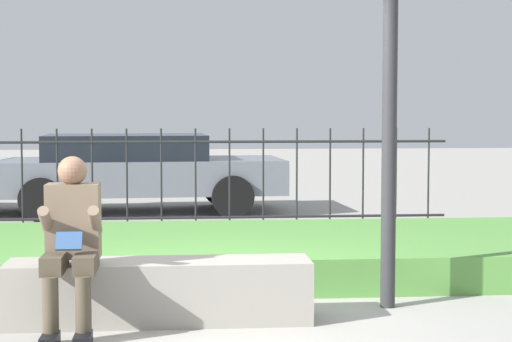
% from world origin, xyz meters
% --- Properties ---
extents(ground_plane, '(60.00, 60.00, 0.00)m').
position_xyz_m(ground_plane, '(0.00, 0.00, 0.00)').
color(ground_plane, '#9E9B93').
extents(stone_bench, '(2.28, 0.48, 0.47)m').
position_xyz_m(stone_bench, '(-0.35, 0.00, 0.21)').
color(stone_bench, gray).
rests_on(stone_bench, ground_plane).
extents(person_seated_reader, '(0.42, 0.73, 1.27)m').
position_xyz_m(person_seated_reader, '(-0.96, -0.28, 0.70)').
color(person_seated_reader, black).
rests_on(person_seated_reader, ground_plane).
extents(grass_berm, '(8.32, 2.72, 0.33)m').
position_xyz_m(grass_berm, '(0.00, 2.06, 0.17)').
color(grass_berm, '#569342').
rests_on(grass_berm, ground_plane).
extents(iron_fence, '(6.32, 0.03, 1.38)m').
position_xyz_m(iron_fence, '(0.00, 4.16, 0.72)').
color(iron_fence, '#232326').
rests_on(iron_fence, ground_plane).
extents(car_parked_center, '(4.62, 2.18, 1.23)m').
position_xyz_m(car_parked_center, '(-0.90, 7.14, 0.68)').
color(car_parked_center, slate).
rests_on(car_parked_center, ground_plane).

